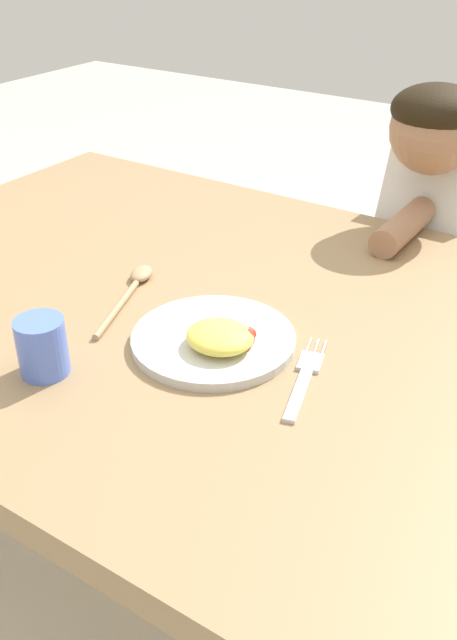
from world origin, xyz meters
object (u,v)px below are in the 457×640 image
at_px(plate, 216,339).
at_px(person, 420,276).
at_px(fork, 304,378).
at_px(drinking_cup, 42,347).
at_px(spoon, 133,286).

distance_m(plate, person, 0.68).
xyz_separation_m(fork, person, (-0.06, 0.65, -0.15)).
height_order(plate, fork, plate).
distance_m(fork, drinking_cup, 0.35).
bearing_deg(fork, spoon, 62.94).
distance_m(plate, drinking_cup, 0.24).
relative_size(plate, spoon, 1.07).
height_order(plate, spoon, plate).
bearing_deg(fork, drinking_cup, 103.98).
bearing_deg(drinking_cup, plate, 48.64).
relative_size(fork, drinking_cup, 2.40).
relative_size(plate, person, 0.25).
xyz_separation_m(plate, fork, (0.14, -0.00, -0.01)).
bearing_deg(drinking_cup, person, 73.71).
bearing_deg(person, spoon, 63.38).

